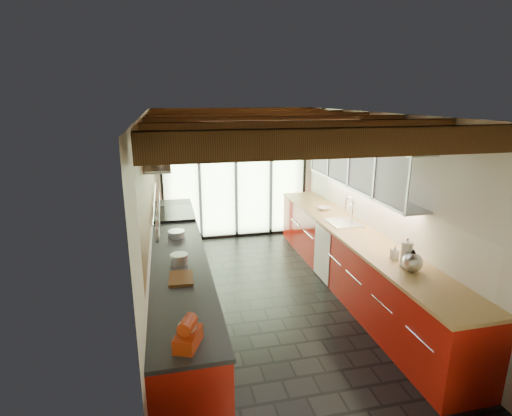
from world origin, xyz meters
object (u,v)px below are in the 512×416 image
(kettle, at_px, (412,261))
(soap_bottle, at_px, (395,252))
(paper_towel, at_px, (406,254))
(bowl, at_px, (324,208))
(stand_mixer, at_px, (188,334))

(kettle, height_order, soap_bottle, kettle)
(paper_towel, distance_m, bowl, 2.45)
(kettle, distance_m, paper_towel, 0.13)
(kettle, xyz_separation_m, bowl, (0.00, 2.57, -0.09))
(stand_mixer, height_order, kettle, kettle)
(soap_bottle, bearing_deg, bowl, 90.00)
(stand_mixer, bearing_deg, kettle, 18.46)
(soap_bottle, distance_m, bowl, 2.21)
(stand_mixer, relative_size, soap_bottle, 1.83)
(stand_mixer, distance_m, bowl, 4.26)
(stand_mixer, relative_size, bowl, 1.57)
(kettle, bearing_deg, paper_towel, 90.00)
(kettle, relative_size, bowl, 1.56)
(kettle, xyz_separation_m, paper_towel, (0.00, 0.12, 0.03))
(stand_mixer, height_order, soap_bottle, stand_mixer)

